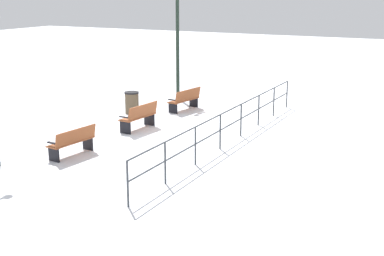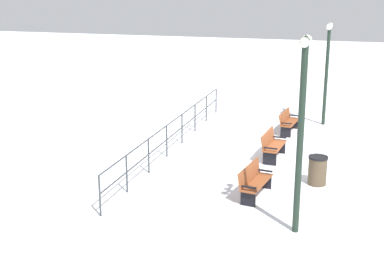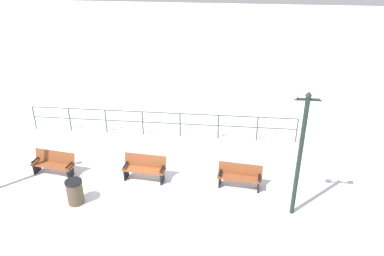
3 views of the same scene
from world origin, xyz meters
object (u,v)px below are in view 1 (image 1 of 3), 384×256
at_px(bench_nearest, 185,99).
at_px(trash_bin, 132,103).
at_px(lamppost_near, 178,36).
at_px(bench_third, 73,141).
at_px(bench_second, 139,116).

relative_size(bench_nearest, trash_bin, 1.94).
height_order(bench_nearest, lamppost_near, lamppost_near).
xyz_separation_m(bench_third, trash_bin, (1.54, -5.49, -0.02)).
relative_size(lamppost_near, trash_bin, 5.40).
distance_m(bench_nearest, bench_second, 3.47).
xyz_separation_m(bench_nearest, bench_third, (0.09, 6.95, -0.01)).
height_order(bench_nearest, bench_second, bench_second).
distance_m(bench_second, lamppost_near, 6.00).
distance_m(bench_nearest, bench_third, 6.95).
height_order(bench_second, bench_third, bench_second).
relative_size(bench_nearest, lamppost_near, 0.36).
distance_m(bench_nearest, lamppost_near, 3.31).
distance_m(bench_second, bench_third, 3.48).
bearing_deg(bench_third, lamppost_near, -75.47).
relative_size(bench_third, trash_bin, 1.86).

